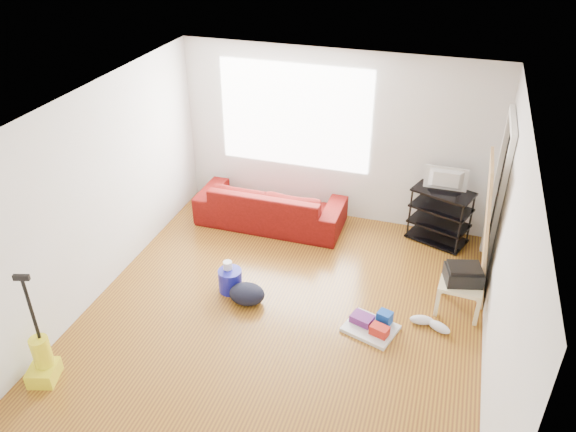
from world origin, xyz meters
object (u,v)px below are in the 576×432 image
(tv_stand, at_px, (440,216))
(vacuum, at_px, (42,361))
(cleaning_tray, at_px, (372,325))
(backpack, at_px, (247,302))
(sofa, at_px, (271,223))
(bucket, at_px, (231,290))
(side_table, at_px, (461,286))

(tv_stand, relative_size, vacuum, 0.70)
(cleaning_tray, height_order, backpack, cleaning_tray)
(sofa, xyz_separation_m, bucket, (0.04, -1.65, 0.00))
(tv_stand, height_order, backpack, tv_stand)
(tv_stand, xyz_separation_m, backpack, (-2.06, -2.07, -0.40))
(tv_stand, relative_size, backpack, 2.05)
(sofa, distance_m, tv_stand, 2.43)
(bucket, distance_m, cleaning_tray, 1.81)
(sofa, relative_size, tv_stand, 2.39)
(bucket, height_order, cleaning_tray, cleaning_tray)
(tv_stand, height_order, cleaning_tray, tv_stand)
(backpack, height_order, vacuum, vacuum)
(tv_stand, bearing_deg, bucket, -120.56)
(sofa, bearing_deg, bucket, 91.45)
(cleaning_tray, bearing_deg, sofa, 135.22)
(tv_stand, distance_m, backpack, 2.95)
(side_table, height_order, vacuum, vacuum)
(sofa, height_order, side_table, side_table)
(side_table, xyz_separation_m, backpack, (-2.42, -0.64, -0.34))
(tv_stand, height_order, vacuum, vacuum)
(vacuum, bearing_deg, tv_stand, 30.37)
(vacuum, bearing_deg, bucket, 40.26)
(sofa, distance_m, backpack, 1.83)
(bucket, xyz_separation_m, vacuum, (-1.25, -1.89, 0.23))
(sofa, distance_m, side_table, 3.00)
(bucket, distance_m, vacuum, 2.28)
(sofa, relative_size, backpack, 4.91)
(side_table, distance_m, bucket, 2.77)
(tv_stand, xyz_separation_m, cleaning_tray, (-0.54, -2.10, -0.34))
(sofa, relative_size, side_table, 4.09)
(backpack, relative_size, vacuum, 0.34)
(side_table, bearing_deg, backpack, -165.14)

